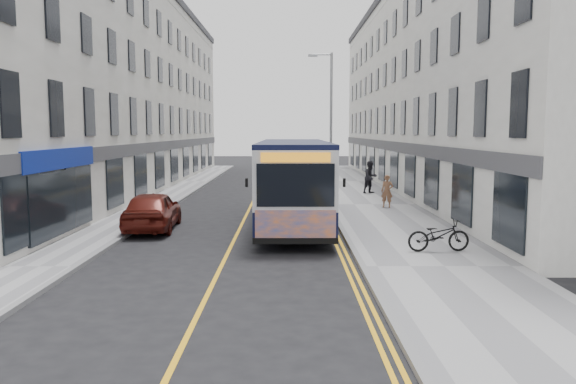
{
  "coord_description": "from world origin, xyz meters",
  "views": [
    {
      "loc": [
        1.89,
        -16.46,
        3.85
      ],
      "look_at": [
        1.92,
        4.2,
        1.6
      ],
      "focal_mm": 35.0,
      "sensor_mm": 36.0,
      "label": 1
    }
  ],
  "objects_px": {
    "city_bus": "(293,179)",
    "pedestrian_near": "(387,191)",
    "car_white": "(286,181)",
    "streetlamp": "(330,121)",
    "pedestrian_far": "(371,177)",
    "bicycle": "(439,235)",
    "car_maroon": "(153,210)"
  },
  "relations": [
    {
      "from": "city_bus",
      "to": "pedestrian_near",
      "type": "distance_m",
      "value": 6.32
    },
    {
      "from": "city_bus",
      "to": "pedestrian_near",
      "type": "xyz_separation_m",
      "value": [
        4.63,
        4.19,
        -0.96
      ]
    },
    {
      "from": "city_bus",
      "to": "car_white",
      "type": "distance_m",
      "value": 13.39
    },
    {
      "from": "streetlamp",
      "to": "pedestrian_far",
      "type": "height_order",
      "value": "streetlamp"
    },
    {
      "from": "pedestrian_far",
      "to": "bicycle",
      "type": "bearing_deg",
      "value": -121.93
    },
    {
      "from": "streetlamp",
      "to": "pedestrian_near",
      "type": "bearing_deg",
      "value": -50.67
    },
    {
      "from": "streetlamp",
      "to": "car_maroon",
      "type": "xyz_separation_m",
      "value": [
        -7.54,
        -8.8,
        -3.61
      ]
    },
    {
      "from": "bicycle",
      "to": "streetlamp",
      "type": "bearing_deg",
      "value": 6.32
    },
    {
      "from": "pedestrian_near",
      "to": "city_bus",
      "type": "bearing_deg",
      "value": -123.04
    },
    {
      "from": "pedestrian_far",
      "to": "car_white",
      "type": "xyz_separation_m",
      "value": [
        -5.1,
        2.8,
        -0.47
      ]
    },
    {
      "from": "pedestrian_far",
      "to": "car_white",
      "type": "distance_m",
      "value": 5.84
    },
    {
      "from": "pedestrian_near",
      "to": "pedestrian_far",
      "type": "relative_size",
      "value": 0.83
    },
    {
      "from": "streetlamp",
      "to": "pedestrian_near",
      "type": "distance_m",
      "value": 5.38
    },
    {
      "from": "streetlamp",
      "to": "car_white",
      "type": "relative_size",
      "value": 2.14
    },
    {
      "from": "city_bus",
      "to": "car_maroon",
      "type": "xyz_separation_m",
      "value": [
        -5.52,
        -1.43,
        -1.11
      ]
    },
    {
      "from": "city_bus",
      "to": "pedestrian_near",
      "type": "relative_size",
      "value": 7.38
    },
    {
      "from": "pedestrian_near",
      "to": "car_maroon",
      "type": "height_order",
      "value": "pedestrian_near"
    },
    {
      "from": "car_maroon",
      "to": "pedestrian_near",
      "type": "bearing_deg",
      "value": -154.37
    },
    {
      "from": "city_bus",
      "to": "pedestrian_near",
      "type": "bearing_deg",
      "value": 42.14
    },
    {
      "from": "bicycle",
      "to": "pedestrian_near",
      "type": "bearing_deg",
      "value": -5.05
    },
    {
      "from": "streetlamp",
      "to": "car_white",
      "type": "distance_m",
      "value": 7.43
    },
    {
      "from": "streetlamp",
      "to": "car_maroon",
      "type": "distance_m",
      "value": 12.14
    },
    {
      "from": "bicycle",
      "to": "car_white",
      "type": "relative_size",
      "value": 0.52
    },
    {
      "from": "pedestrian_far",
      "to": "car_maroon",
      "type": "height_order",
      "value": "pedestrian_far"
    },
    {
      "from": "car_maroon",
      "to": "streetlamp",
      "type": "bearing_deg",
      "value": -133.93
    },
    {
      "from": "bicycle",
      "to": "pedestrian_near",
      "type": "relative_size",
      "value": 1.21
    },
    {
      "from": "pedestrian_near",
      "to": "streetlamp",
      "type": "bearing_deg",
      "value": 144.15
    },
    {
      "from": "pedestrian_far",
      "to": "car_maroon",
      "type": "relative_size",
      "value": 0.43
    },
    {
      "from": "city_bus",
      "to": "car_white",
      "type": "height_order",
      "value": "city_bus"
    },
    {
      "from": "streetlamp",
      "to": "pedestrian_far",
      "type": "bearing_deg",
      "value": 49.05
    },
    {
      "from": "streetlamp",
      "to": "pedestrian_near",
      "type": "relative_size",
      "value": 5.0
    },
    {
      "from": "car_maroon",
      "to": "city_bus",
      "type": "bearing_deg",
      "value": -168.85
    }
  ]
}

